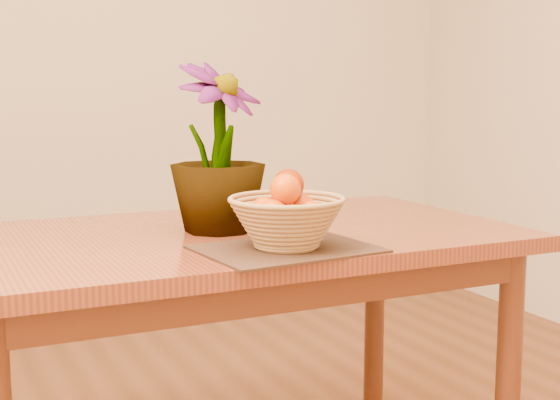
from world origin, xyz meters
name	(u,v)px	position (x,y,z in m)	size (l,w,h in m)	color
wall_back	(77,35)	(0.00, 2.25, 1.35)	(4.00, 0.02, 2.70)	beige
table	(237,265)	(0.00, 0.30, 0.66)	(1.40, 0.80, 0.75)	maroon
placemat	(287,249)	(0.01, 0.03, 0.75)	(0.38, 0.28, 0.01)	#3A2215
wicker_basket	(287,225)	(0.01, 0.03, 0.81)	(0.26, 0.26, 0.11)	#B4844B
orange_pile	(287,202)	(0.02, 0.04, 0.86)	(0.17, 0.16, 0.13)	#CE3B03
potted_plant	(218,147)	(-0.04, 0.32, 0.96)	(0.24, 0.24, 0.42)	#1A4012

